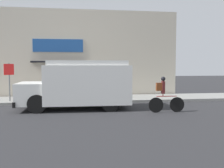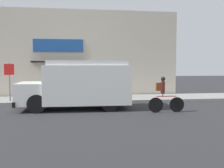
# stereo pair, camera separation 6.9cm
# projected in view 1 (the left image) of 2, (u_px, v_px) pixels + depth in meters

# --- Properties ---
(ground_plane) EXTENTS (70.00, 70.00, 0.00)m
(ground_plane) POSITION_uv_depth(u_px,v_px,m) (72.00, 104.00, 14.34)
(ground_plane) COLOR #2B2B2D
(sidewalk) EXTENTS (28.00, 2.89, 0.15)m
(sidewalk) POSITION_uv_depth(u_px,v_px,m) (72.00, 99.00, 15.76)
(sidewalk) COLOR gray
(sidewalk) RESTS_ON ground_plane
(storefront) EXTENTS (14.31, 0.83, 5.77)m
(storefront) POSITION_uv_depth(u_px,v_px,m) (71.00, 54.00, 17.17)
(storefront) COLOR beige
(storefront) RESTS_ON ground_plane
(school_bus) EXTENTS (5.36, 2.77, 2.35)m
(school_bus) POSITION_uv_depth(u_px,v_px,m) (80.00, 84.00, 12.74)
(school_bus) COLOR white
(school_bus) RESTS_ON ground_plane
(cyclist) EXTENTS (1.67, 0.20, 1.62)m
(cyclist) POSITION_uv_depth(u_px,v_px,m) (164.00, 95.00, 11.80)
(cyclist) COLOR black
(cyclist) RESTS_ON ground_plane
(stop_sign_post) EXTENTS (0.45, 0.45, 2.10)m
(stop_sign_post) POSITION_uv_depth(u_px,v_px,m) (9.00, 76.00, 14.29)
(stop_sign_post) COLOR slate
(stop_sign_post) RESTS_ON sidewalk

